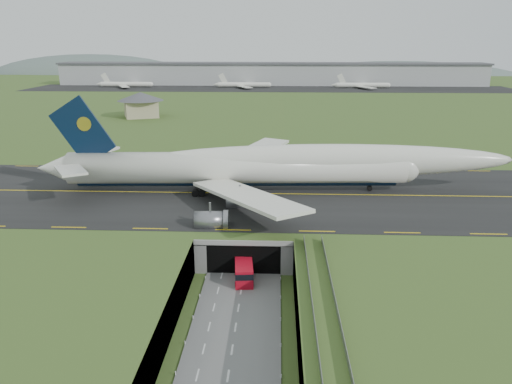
{
  "coord_description": "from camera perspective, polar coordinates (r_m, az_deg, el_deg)",
  "views": [
    {
      "loc": [
        5.26,
        -65.65,
        36.5
      ],
      "look_at": [
        1.48,
        20.0,
        10.43
      ],
      "focal_mm": 35.0,
      "sensor_mm": 36.0,
      "label": 1
    }
  ],
  "objects": [
    {
      "name": "tunnel_portal",
      "position": [
        88.94,
        -1.05,
        -4.98
      ],
      "size": [
        17.0,
        22.3,
        6.0
      ],
      "color": "gray",
      "rests_on": "ground"
    },
    {
      "name": "trench_road",
      "position": [
        68.8,
        -2.32,
        -15.04
      ],
      "size": [
        12.0,
        75.0,
        0.2
      ],
      "primitive_type": "cube",
      "color": "slate",
      "rests_on": "ground"
    },
    {
      "name": "jumbo_jet",
      "position": [
        103.45,
        1.76,
        2.98
      ],
      "size": [
        98.79,
        62.72,
        20.77
      ],
      "rotation": [
        0.0,
        0.0,
        0.05
      ],
      "color": "white",
      "rests_on": "ground"
    },
    {
      "name": "cargo_terminal",
      "position": [
        365.8,
        1.72,
        13.37
      ],
      "size": [
        320.0,
        67.0,
        15.6
      ],
      "color": "#B2B2B2",
      "rests_on": "ground"
    },
    {
      "name": "shuttle_tram",
      "position": [
        79.83,
        -1.4,
        -8.96
      ],
      "size": [
        3.48,
        7.66,
        3.04
      ],
      "rotation": [
        0.0,
        0.0,
        0.09
      ],
      "color": "red",
      "rests_on": "ground"
    },
    {
      "name": "guideway",
      "position": [
        56.31,
        8.31,
        -16.91
      ],
      "size": [
        3.0,
        53.0,
        7.05
      ],
      "color": "#A8A8A3",
      "rests_on": "ground"
    },
    {
      "name": "distant_hills",
      "position": [
        500.8,
        9.51,
        12.05
      ],
      "size": [
        700.0,
        91.0,
        60.0
      ],
      "color": "slate",
      "rests_on": "ground"
    },
    {
      "name": "taxiway",
      "position": [
        103.36,
        -0.5,
        -0.2
      ],
      "size": [
        800.0,
        44.0,
        0.18
      ],
      "primitive_type": "cube",
      "color": "black",
      "rests_on": "airfield_deck"
    },
    {
      "name": "service_building",
      "position": [
        214.36,
        -13.04,
        9.95
      ],
      "size": [
        24.3,
        24.3,
        10.27
      ],
      "rotation": [
        0.0,
        0.0,
        0.36
      ],
      "color": "tan",
      "rests_on": "ground"
    },
    {
      "name": "ground",
      "position": [
        75.3,
        -1.84,
        -12.09
      ],
      "size": [
        900.0,
        900.0,
        0.0
      ],
      "primitive_type": "plane",
      "color": "#426127",
      "rests_on": "ground"
    },
    {
      "name": "airfield_deck",
      "position": [
        73.89,
        -1.86,
        -10.06
      ],
      "size": [
        800.0,
        800.0,
        6.0
      ],
      "primitive_type": "cube",
      "color": "gray",
      "rests_on": "ground"
    }
  ]
}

